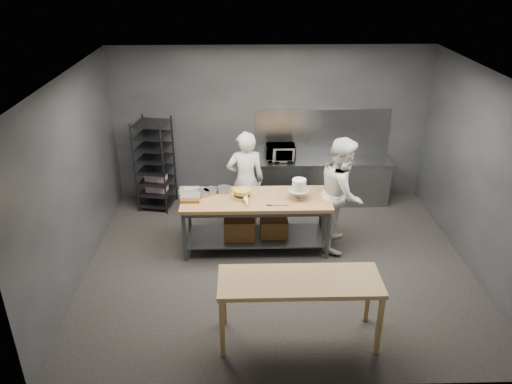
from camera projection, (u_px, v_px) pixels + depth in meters
ground at (278, 264)px, 7.98m from camera, size 6.00×6.00×0.00m
back_wall at (271, 125)px, 9.57m from camera, size 6.00×0.04×3.00m
work_table at (255, 217)px, 8.19m from camera, size 2.40×0.90×0.92m
near_counter at (300, 285)px, 6.11m from camera, size 2.00×0.70×0.90m
back_counter at (322, 181)px, 9.76m from camera, size 2.60×0.60×0.90m
splashback_panel at (322, 132)px, 9.64m from camera, size 2.60×0.02×0.90m
speed_rack at (155, 165)px, 9.44m from camera, size 0.71×0.75×1.75m
chef_behind at (246, 181)px, 8.69m from camera, size 0.70×0.50×1.80m
chef_right at (342, 193)px, 8.12m from camera, size 0.92×1.07×1.90m
microwave at (280, 153)px, 9.48m from camera, size 0.54×0.37×0.30m
frosted_cake_stand at (299, 187)px, 7.93m from camera, size 0.34×0.34×0.34m
layer_cake at (242, 194)px, 7.98m from camera, size 0.26×0.26×0.16m
cake_pans at (212, 191)px, 8.17m from camera, size 0.62×0.38×0.07m
piping_bag at (246, 200)px, 7.83m from camera, size 0.17×0.39×0.12m
offset_spatula at (275, 205)px, 7.79m from camera, size 0.36×0.02×0.02m
pastry_clamshells at (190, 195)px, 8.02m from camera, size 0.35×0.43×0.11m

